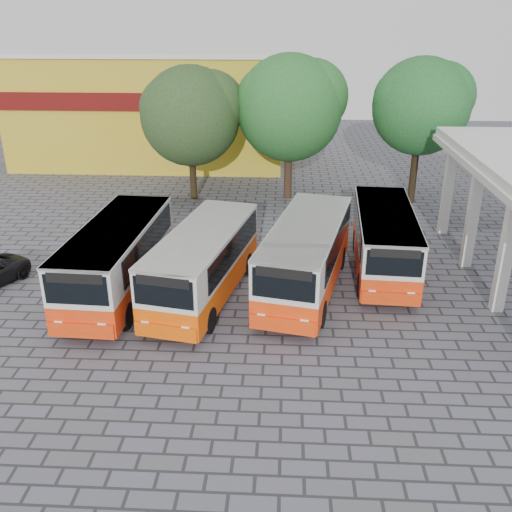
# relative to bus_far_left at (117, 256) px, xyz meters

# --- Properties ---
(ground) EXTENTS (90.00, 90.00, 0.00)m
(ground) POSITION_rel_bus_far_left_xyz_m (7.44, -2.37, -1.74)
(ground) COLOR #59595F
(ground) RESTS_ON ground
(shophouse_block) EXTENTS (20.40, 10.40, 8.30)m
(shophouse_block) POSITION_rel_bus_far_left_xyz_m (-3.56, 23.61, 2.42)
(shophouse_block) COLOR gold
(shophouse_block) RESTS_ON ground
(bus_far_left) EXTENTS (2.96, 8.47, 3.01)m
(bus_far_left) POSITION_rel_bus_far_left_xyz_m (0.00, 0.00, 0.00)
(bus_far_left) COLOR red
(bus_far_left) RESTS_ON ground
(bus_centre_left) EXTENTS (3.99, 8.44, 2.91)m
(bus_centre_left) POSITION_rel_bus_far_left_xyz_m (3.55, -0.12, -0.06)
(bus_centre_left) COLOR #F74F00
(bus_centre_left) RESTS_ON ground
(bus_centre_right) EXTENTS (4.31, 8.81, 3.03)m
(bus_centre_right) POSITION_rel_bus_far_left_xyz_m (7.72, 0.67, 0.01)
(bus_centre_right) COLOR #F43807
(bus_centre_right) RESTS_ON ground
(bus_far_right) EXTENTS (2.94, 8.07, 2.86)m
(bus_far_right) POSITION_rel_bus_far_left_xyz_m (11.27, 2.85, -0.09)
(bus_far_right) COLOR red
(bus_far_right) RESTS_ON ground
(tree_left) EXTENTS (6.27, 5.97, 8.14)m
(tree_left) POSITION_rel_bus_far_left_xyz_m (1.10, 13.43, 3.61)
(tree_left) COLOR black
(tree_left) RESTS_ON ground
(tree_middle) EXTENTS (6.70, 6.38, 8.79)m
(tree_middle) POSITION_rel_bus_far_left_xyz_m (7.03, 13.94, 4.06)
(tree_middle) COLOR #412B1D
(tree_middle) RESTS_ON ground
(tree_right) EXTENTS (5.95, 5.67, 8.67)m
(tree_right) POSITION_rel_bus_far_left_xyz_m (14.67, 13.36, 4.28)
(tree_right) COLOR black
(tree_right) RESTS_ON ground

